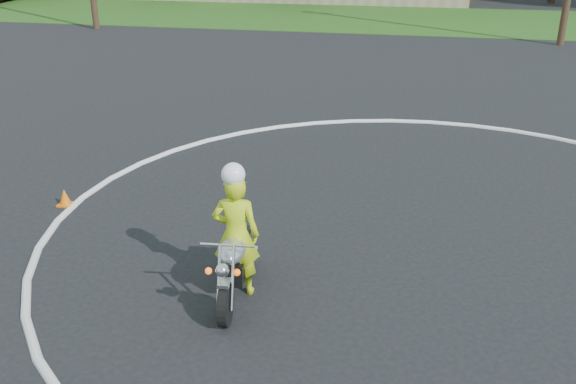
# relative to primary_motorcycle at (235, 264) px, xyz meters

# --- Properties ---
(ground) EXTENTS (120.00, 120.00, 0.00)m
(ground) POSITION_rel_primary_motorcycle_xyz_m (2.44, -0.50, -0.48)
(ground) COLOR black
(ground) RESTS_ON ground
(grass_strip) EXTENTS (120.00, 10.00, 0.02)m
(grass_strip) POSITION_rel_primary_motorcycle_xyz_m (2.44, 26.50, -0.47)
(grass_strip) COLOR #1E4714
(grass_strip) RESTS_ON ground
(course_markings) EXTENTS (19.05, 19.05, 0.12)m
(course_markings) POSITION_rel_primary_motorcycle_xyz_m (4.61, 3.86, -0.47)
(course_markings) COLOR silver
(course_markings) RESTS_ON ground
(primary_motorcycle) EXTENTS (0.66, 1.88, 0.99)m
(primary_motorcycle) POSITION_rel_primary_motorcycle_xyz_m (0.00, 0.00, 0.00)
(primary_motorcycle) COLOR black
(primary_motorcycle) RESTS_ON ground
(rider_primary_grp) EXTENTS (0.64, 0.46, 1.83)m
(rider_primary_grp) POSITION_rel_primary_motorcycle_xyz_m (-0.01, 0.13, 0.40)
(rider_primary_grp) COLOR #BBD716
(rider_primary_grp) RESTS_ON ground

